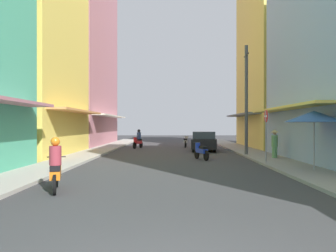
{
  "coord_description": "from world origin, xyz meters",
  "views": [
    {
      "loc": [
        0.07,
        -4.01,
        1.92
      ],
      "look_at": [
        -0.26,
        19.04,
        1.87
      ],
      "focal_mm": 36.96,
      "sensor_mm": 36.0,
      "label": 1
    }
  ],
  "objects_px": {
    "motorbike_silver": "(186,141)",
    "vendor_umbrella": "(314,116)",
    "motorbike_red": "(138,140)",
    "parked_car": "(204,141)",
    "motorbike_blue": "(201,151)",
    "motorbike_orange": "(56,167)",
    "utility_pole": "(246,100)",
    "street_sign_no_entry": "(266,129)",
    "pedestrian_far": "(275,143)"
  },
  "relations": [
    {
      "from": "motorbike_silver",
      "to": "motorbike_blue",
      "type": "bearing_deg",
      "value": -87.62
    },
    {
      "from": "parked_car",
      "to": "utility_pole",
      "type": "distance_m",
      "value": 5.55
    },
    {
      "from": "motorbike_red",
      "to": "vendor_umbrella",
      "type": "distance_m",
      "value": 17.2
    },
    {
      "from": "motorbike_silver",
      "to": "street_sign_no_entry",
      "type": "bearing_deg",
      "value": -76.27
    },
    {
      "from": "pedestrian_far",
      "to": "vendor_umbrella",
      "type": "distance_m",
      "value": 5.45
    },
    {
      "from": "parked_car",
      "to": "pedestrian_far",
      "type": "xyz_separation_m",
      "value": [
        3.29,
        -6.56,
        0.21
      ]
    },
    {
      "from": "motorbike_blue",
      "to": "parked_car",
      "type": "height_order",
      "value": "parked_car"
    },
    {
      "from": "vendor_umbrella",
      "to": "street_sign_no_entry",
      "type": "bearing_deg",
      "value": 113.48
    },
    {
      "from": "motorbike_silver",
      "to": "motorbike_orange",
      "type": "xyz_separation_m",
      "value": [
        -4.53,
        -20.08,
        0.2
      ]
    },
    {
      "from": "motorbike_silver",
      "to": "vendor_umbrella",
      "type": "bearing_deg",
      "value": -74.58
    },
    {
      "from": "motorbike_red",
      "to": "parked_car",
      "type": "height_order",
      "value": "motorbike_red"
    },
    {
      "from": "motorbike_red",
      "to": "pedestrian_far",
      "type": "relative_size",
      "value": 1.03
    },
    {
      "from": "utility_pole",
      "to": "motorbike_silver",
      "type": "bearing_deg",
      "value": 111.42
    },
    {
      "from": "motorbike_silver",
      "to": "motorbike_red",
      "type": "bearing_deg",
      "value": -160.38
    },
    {
      "from": "parked_car",
      "to": "street_sign_no_entry",
      "type": "relative_size",
      "value": 1.6
    },
    {
      "from": "street_sign_no_entry",
      "to": "utility_pole",
      "type": "bearing_deg",
      "value": 88.82
    },
    {
      "from": "motorbike_orange",
      "to": "vendor_umbrella",
      "type": "height_order",
      "value": "vendor_umbrella"
    },
    {
      "from": "pedestrian_far",
      "to": "motorbike_silver",
      "type": "bearing_deg",
      "value": 112.19
    },
    {
      "from": "motorbike_blue",
      "to": "utility_pole",
      "type": "relative_size",
      "value": 0.25
    },
    {
      "from": "motorbike_silver",
      "to": "motorbike_red",
      "type": "xyz_separation_m",
      "value": [
        -4.02,
        -1.43,
        0.2
      ]
    },
    {
      "from": "motorbike_red",
      "to": "pedestrian_far",
      "type": "height_order",
      "value": "pedestrian_far"
    },
    {
      "from": "motorbike_red",
      "to": "street_sign_no_entry",
      "type": "height_order",
      "value": "street_sign_no_entry"
    },
    {
      "from": "motorbike_orange",
      "to": "street_sign_no_entry",
      "type": "bearing_deg",
      "value": 39.61
    },
    {
      "from": "motorbike_red",
      "to": "parked_car",
      "type": "xyz_separation_m",
      "value": [
        5.21,
        -3.01,
        0.04
      ]
    },
    {
      "from": "utility_pole",
      "to": "pedestrian_far",
      "type": "bearing_deg",
      "value": -64.93
    },
    {
      "from": "motorbike_red",
      "to": "pedestrian_far",
      "type": "xyz_separation_m",
      "value": [
        8.5,
        -9.57,
        0.25
      ]
    },
    {
      "from": "parked_car",
      "to": "motorbike_red",
      "type": "bearing_deg",
      "value": 150.0
    },
    {
      "from": "pedestrian_far",
      "to": "street_sign_no_entry",
      "type": "height_order",
      "value": "street_sign_no_entry"
    },
    {
      "from": "utility_pole",
      "to": "street_sign_no_entry",
      "type": "height_order",
      "value": "utility_pole"
    },
    {
      "from": "motorbike_silver",
      "to": "motorbike_red",
      "type": "height_order",
      "value": "motorbike_red"
    },
    {
      "from": "motorbike_orange",
      "to": "pedestrian_far",
      "type": "bearing_deg",
      "value": 45.2
    },
    {
      "from": "motorbike_blue",
      "to": "vendor_umbrella",
      "type": "xyz_separation_m",
      "value": [
        4.04,
        -5.45,
        1.77
      ]
    },
    {
      "from": "motorbike_silver",
      "to": "vendor_umbrella",
      "type": "height_order",
      "value": "vendor_umbrella"
    },
    {
      "from": "motorbike_orange",
      "to": "street_sign_no_entry",
      "type": "relative_size",
      "value": 0.66
    },
    {
      "from": "motorbike_blue",
      "to": "pedestrian_far",
      "type": "distance_m",
      "value": 4.07
    },
    {
      "from": "pedestrian_far",
      "to": "utility_pole",
      "type": "height_order",
      "value": "utility_pole"
    },
    {
      "from": "motorbike_silver",
      "to": "motorbike_orange",
      "type": "height_order",
      "value": "motorbike_orange"
    },
    {
      "from": "motorbike_blue",
      "to": "utility_pole",
      "type": "height_order",
      "value": "utility_pole"
    },
    {
      "from": "street_sign_no_entry",
      "to": "vendor_umbrella",
      "type": "bearing_deg",
      "value": -66.52
    },
    {
      "from": "motorbike_blue",
      "to": "utility_pole",
      "type": "distance_m",
      "value": 4.72
    },
    {
      "from": "motorbike_red",
      "to": "pedestrian_far",
      "type": "distance_m",
      "value": 12.81
    },
    {
      "from": "motorbike_red",
      "to": "motorbike_blue",
      "type": "distance_m",
      "value": 10.42
    },
    {
      "from": "motorbike_orange",
      "to": "parked_car",
      "type": "bearing_deg",
      "value": 69.91
    },
    {
      "from": "motorbike_red",
      "to": "motorbike_orange",
      "type": "height_order",
      "value": "same"
    },
    {
      "from": "vendor_umbrella",
      "to": "motorbike_orange",
      "type": "bearing_deg",
      "value": -157.22
    },
    {
      "from": "vendor_umbrella",
      "to": "parked_car",
      "type": "bearing_deg",
      "value": 105.56
    },
    {
      "from": "motorbike_red",
      "to": "street_sign_no_entry",
      "type": "bearing_deg",
      "value": -58.89
    },
    {
      "from": "vendor_umbrella",
      "to": "utility_pole",
      "type": "distance_m",
      "value": 7.75
    },
    {
      "from": "pedestrian_far",
      "to": "vendor_umbrella",
      "type": "relative_size",
      "value": 0.67
    },
    {
      "from": "motorbike_orange",
      "to": "pedestrian_far",
      "type": "height_order",
      "value": "pedestrian_far"
    }
  ]
}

